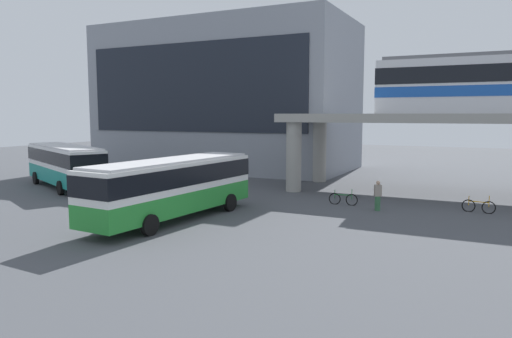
{
  "coord_description": "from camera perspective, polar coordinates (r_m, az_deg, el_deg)",
  "views": [
    {
      "loc": [
        15.19,
        -18.51,
        5.54
      ],
      "look_at": [
        2.09,
        7.96,
        2.2
      ],
      "focal_mm": 33.93,
      "sensor_mm": 36.0,
      "label": 1
    }
  ],
  "objects": [
    {
      "name": "ground_plane",
      "position": [
        32.77,
        -1.71,
        -3.28
      ],
      "size": [
        120.0,
        120.0,
        0.0
      ],
      "primitive_type": "plane",
      "color": "#47494F"
    },
    {
      "name": "pedestrian_walking_across",
      "position": [
        28.81,
        14.16,
        -3.17
      ],
      "size": [
        0.47,
        0.41,
        1.74
      ],
      "color": "#33663F",
      "rests_on": "ground_plane"
    },
    {
      "name": "bus_main",
      "position": [
        25.63,
        -9.82,
        -1.61
      ],
      "size": [
        3.39,
        11.2,
        3.22
      ],
      "color": "#268C33",
      "rests_on": "ground_plane"
    },
    {
      "name": "bicycle_green",
      "position": [
        30.26,
        10.24,
        -3.51
      ],
      "size": [
        1.79,
        0.22,
        1.04
      ],
      "color": "black",
      "rests_on": "ground_plane"
    },
    {
      "name": "station_building",
      "position": [
        51.03,
        -3.51,
        8.41
      ],
      "size": [
        25.5,
        13.1,
        14.59
      ],
      "color": "gray",
      "rests_on": "ground_plane"
    },
    {
      "name": "bicycle_orange",
      "position": [
        30.21,
        24.76,
        -4.02
      ],
      "size": [
        1.79,
        0.22,
        1.04
      ],
      "color": "black",
      "rests_on": "ground_plane"
    },
    {
      "name": "bus_secondary",
      "position": [
        39.1,
        -21.64,
        0.79
      ],
      "size": [
        11.05,
        7.07,
        3.22
      ],
      "color": "teal",
      "rests_on": "ground_plane"
    }
  ]
}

